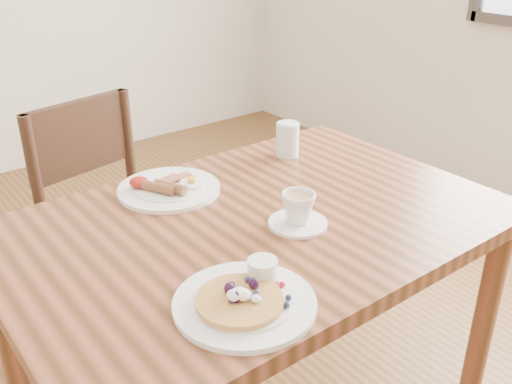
% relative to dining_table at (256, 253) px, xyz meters
% --- Properties ---
extents(dining_table, '(1.20, 0.80, 0.75)m').
position_rel_dining_table_xyz_m(dining_table, '(0.00, 0.00, 0.00)').
color(dining_table, brown).
rests_on(dining_table, ground).
extents(chair_far, '(0.50, 0.50, 0.88)m').
position_rel_dining_table_xyz_m(chair_far, '(-0.10, 0.64, -0.16)').
color(chair_far, '#321912').
rests_on(chair_far, ground).
extents(pancake_plate, '(0.27, 0.27, 0.06)m').
position_rel_dining_table_xyz_m(pancake_plate, '(-0.22, -0.26, 0.11)').
color(pancake_plate, white).
rests_on(pancake_plate, dining_table).
extents(breakfast_plate, '(0.27, 0.27, 0.04)m').
position_rel_dining_table_xyz_m(breakfast_plate, '(-0.09, 0.26, 0.11)').
color(breakfast_plate, white).
rests_on(breakfast_plate, dining_table).
extents(teacup_saucer, '(0.14, 0.14, 0.08)m').
position_rel_dining_table_xyz_m(teacup_saucer, '(0.06, -0.09, 0.14)').
color(teacup_saucer, white).
rests_on(teacup_saucer, dining_table).
extents(water_glass, '(0.07, 0.07, 0.10)m').
position_rel_dining_table_xyz_m(water_glass, '(0.32, 0.26, 0.15)').
color(water_glass, silver).
rests_on(water_glass, dining_table).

